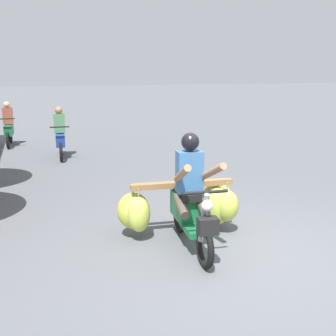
{
  "coord_description": "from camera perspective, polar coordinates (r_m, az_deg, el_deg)",
  "views": [
    {
      "loc": [
        -2.47,
        -4.57,
        2.38
      ],
      "look_at": [
        -0.52,
        1.41,
        0.9
      ],
      "focal_mm": 44.72,
      "sensor_mm": 36.0,
      "label": 1
    }
  ],
  "objects": [
    {
      "name": "ground_plane",
      "position": [
        5.71,
        9.55,
        -11.59
      ],
      "size": [
        120.0,
        120.0,
        0.0
      ],
      "primitive_type": "plane",
      "color": "#56595E"
    },
    {
      "name": "motorbike_main_loaded",
      "position": [
        6.0,
        2.75,
        -4.85
      ],
      "size": [
        1.89,
        1.79,
        1.58
      ],
      "color": "black",
      "rests_on": "ground"
    },
    {
      "name": "motorbike_distant_ahead_left",
      "position": [
        11.94,
        -14.48,
        4.12
      ],
      "size": [
        0.5,
        1.62,
        1.4
      ],
      "color": "black",
      "rests_on": "ground"
    },
    {
      "name": "motorbike_distant_ahead_right",
      "position": [
        14.34,
        -20.91,
        5.14
      ],
      "size": [
        0.5,
        1.62,
        1.4
      ],
      "color": "black",
      "rests_on": "ground"
    }
  ]
}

